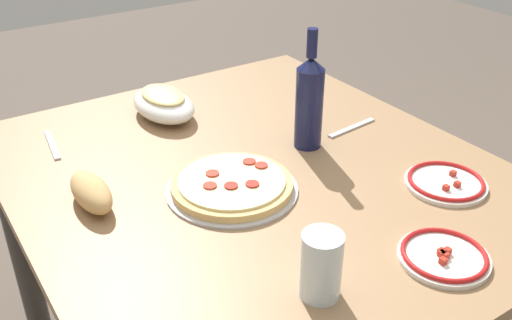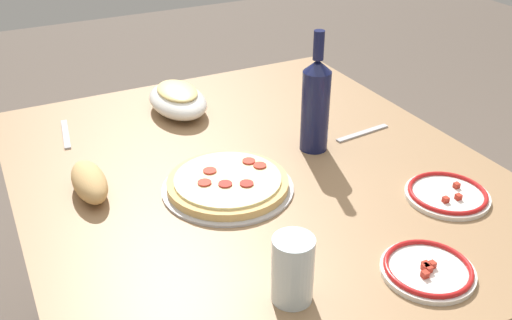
{
  "view_description": "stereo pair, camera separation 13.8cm",
  "coord_description": "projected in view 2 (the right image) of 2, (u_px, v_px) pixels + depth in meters",
  "views": [
    {
      "loc": [
        1.0,
        -0.66,
        1.44
      ],
      "look_at": [
        0.0,
        0.0,
        0.76
      ],
      "focal_mm": 41.22,
      "sensor_mm": 36.0,
      "label": 1
    },
    {
      "loc": [
        1.07,
        -0.54,
        1.44
      ],
      "look_at": [
        0.0,
        0.0,
        0.76
      ],
      "focal_mm": 41.22,
      "sensor_mm": 36.0,
      "label": 2
    }
  ],
  "objects": [
    {
      "name": "dining_table",
      "position": [
        256.0,
        208.0,
        1.45
      ],
      "size": [
        1.24,
        1.08,
        0.73
      ],
      "color": "#93704C",
      "rests_on": "ground"
    },
    {
      "name": "pepperoni_pizza",
      "position": [
        228.0,
        184.0,
        1.32
      ],
      "size": [
        0.3,
        0.3,
        0.03
      ],
      "color": "#B7B7BC",
      "rests_on": "dining_table"
    },
    {
      "name": "baked_pasta_dish",
      "position": [
        178.0,
        99.0,
        1.67
      ],
      "size": [
        0.24,
        0.15,
        0.08
      ],
      "color": "white",
      "rests_on": "dining_table"
    },
    {
      "name": "wine_bottle",
      "position": [
        316.0,
        103.0,
        1.43
      ],
      "size": [
        0.07,
        0.07,
        0.31
      ],
      "color": "#141942",
      "rests_on": "dining_table"
    },
    {
      "name": "water_glass",
      "position": [
        293.0,
        269.0,
        0.99
      ],
      "size": [
        0.07,
        0.07,
        0.13
      ],
      "primitive_type": "cylinder",
      "color": "silver",
      "rests_on": "dining_table"
    },
    {
      "name": "side_plate_near",
      "position": [
        447.0,
        194.0,
        1.29
      ],
      "size": [
        0.18,
        0.18,
        0.02
      ],
      "color": "white",
      "rests_on": "dining_table"
    },
    {
      "name": "side_plate_far",
      "position": [
        428.0,
        269.0,
        1.07
      ],
      "size": [
        0.17,
        0.17,
        0.02
      ],
      "color": "white",
      "rests_on": "dining_table"
    },
    {
      "name": "bread_loaf",
      "position": [
        89.0,
        182.0,
        1.29
      ],
      "size": [
        0.17,
        0.07,
        0.06
      ],
      "primitive_type": "ellipsoid",
      "color": "tan",
      "rests_on": "dining_table"
    },
    {
      "name": "fork_left",
      "position": [
        363.0,
        133.0,
        1.56
      ],
      "size": [
        0.03,
        0.17,
        0.0
      ],
      "primitive_type": "cube",
      "rotation": [
        0.0,
        0.0,
        4.82
      ],
      "color": "#B7B7BC",
      "rests_on": "dining_table"
    },
    {
      "name": "fork_right",
      "position": [
        66.0,
        134.0,
        1.56
      ],
      "size": [
        0.17,
        0.04,
        0.0
      ],
      "primitive_type": "cube",
      "rotation": [
        0.0,
        0.0,
        3.01
      ],
      "color": "#B7B7BC",
      "rests_on": "dining_table"
    }
  ]
}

